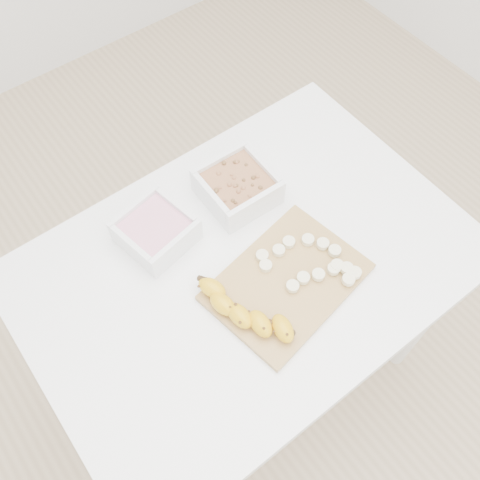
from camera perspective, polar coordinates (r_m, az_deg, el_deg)
ground at (r=1.90m, az=0.56°, el=-13.36°), size 3.50×3.50×0.00m
table at (r=1.29m, az=0.81°, el=-4.49°), size 1.00×0.70×0.75m
bowl_yogurt at (r=1.22m, az=-8.97°, el=1.00°), size 0.17×0.17×0.07m
bowl_granola at (r=1.27m, az=-0.28°, el=5.74°), size 0.17×0.17×0.08m
cutting_board at (r=1.18m, az=5.02°, el=-4.47°), size 0.37×0.29×0.01m
banana at (r=1.12m, az=0.75°, el=-7.69°), size 0.10×0.23×0.04m
banana_slices at (r=1.19m, az=7.78°, el=-2.41°), size 0.17×0.19×0.02m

